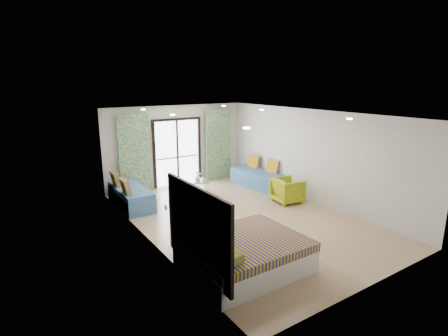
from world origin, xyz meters
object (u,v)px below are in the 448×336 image
coffee_table (198,182)px  daybed_left (130,196)px  armchair (288,189)px  bed (243,254)px  daybed_right (257,178)px

coffee_table → daybed_left: bearing=-179.9°
daybed_left → armchair: (3.98, -2.20, 0.09)m
bed → daybed_right: 5.43m
daybed_right → armchair: size_ratio=2.58×
bed → coffee_table: 4.81m
bed → daybed_right: daybed_right is taller
bed → armchair: 4.09m
coffee_table → armchair: bearing=-51.2°
daybed_left → coffee_table: bearing=0.6°
daybed_left → coffee_table: (2.22, 0.00, 0.06)m
bed → daybed_right: (3.60, 4.07, -0.01)m
bed → daybed_left: daybed_left is taller
daybed_left → armchair: bearing=-28.4°
daybed_left → coffee_table: daybed_left is taller
daybed_right → armchair: (-0.25, -1.73, 0.09)m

